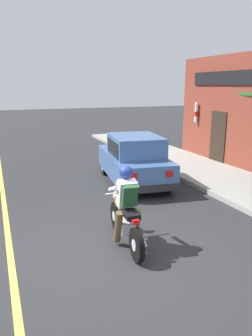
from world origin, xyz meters
name	(u,v)px	position (x,y,z in m)	size (l,w,h in m)	color
ground_plane	(110,249)	(0.00, 0.00, 0.00)	(80.00, 80.00, 0.00)	#2B2B2D
sidewalk_curb	(223,179)	(5.02, 3.00, 0.07)	(2.60, 22.00, 0.14)	#9E9B93
lane_stripe	(5,209)	(-1.80, 3.00, 0.00)	(0.12, 19.80, 0.01)	#D1C64C
motorcycle_with_rider	(126,212)	(0.37, 0.11, 0.68)	(0.60, 2.02, 1.62)	black
car_hatchback	(134,160)	(2.20, 3.93, 0.77)	(2.14, 3.97, 1.57)	black
traffic_cone	(153,149)	(4.34, 6.83, 0.43)	(0.36, 0.36, 0.60)	black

